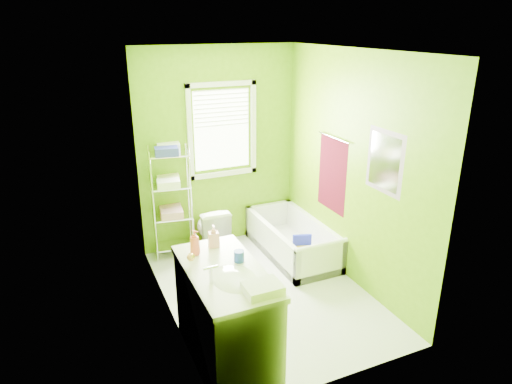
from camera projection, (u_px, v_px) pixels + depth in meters
name	position (u px, v px, depth m)	size (l,w,h in m)	color
ground	(265.00, 292.00, 5.11)	(2.90, 2.90, 0.00)	silver
room_envelope	(266.00, 160.00, 4.57)	(2.14, 2.94, 2.62)	#5B8B06
window	(222.00, 125.00, 5.79)	(0.92, 0.05, 1.22)	white
door	(198.00, 277.00, 3.51)	(0.09, 0.80, 2.00)	white
right_wall_decor	(352.00, 169.00, 5.02)	(0.04, 1.48, 1.17)	#490815
bathtub	(293.00, 244.00, 5.89)	(0.69, 1.47, 0.48)	white
toilet	(211.00, 230.00, 5.88)	(0.37, 0.65, 0.67)	white
vanity	(226.00, 313.00, 3.95)	(0.62, 1.20, 1.14)	silver
wire_shelf_unit	(171.00, 190.00, 5.64)	(0.52, 0.42, 1.46)	silver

